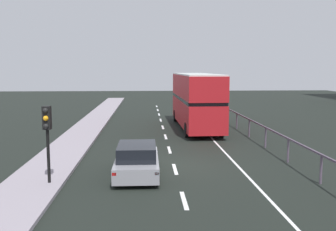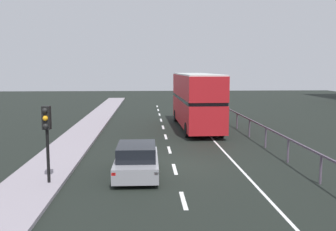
{
  "view_description": "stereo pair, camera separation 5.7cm",
  "coord_description": "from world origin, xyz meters",
  "views": [
    {
      "loc": [
        -1.31,
        -17.5,
        4.6
      ],
      "look_at": [
        -0.05,
        3.89,
        1.91
      ],
      "focal_mm": 40.33,
      "sensor_mm": 36.0,
      "label": 1
    },
    {
      "loc": [
        -1.26,
        -17.5,
        4.6
      ],
      "look_at": [
        -0.05,
        3.89,
        1.91
      ],
      "focal_mm": 40.33,
      "sensor_mm": 36.0,
      "label": 2
    }
  ],
  "objects": [
    {
      "name": "ground_plane",
      "position": [
        0.0,
        0.0,
        -0.05
      ],
      "size": [
        73.44,
        120.0,
        0.1
      ],
      "primitive_type": "cube",
      "color": "black"
    },
    {
      "name": "near_sidewalk_kerb",
      "position": [
        -5.79,
        0.0,
        0.07
      ],
      "size": [
        2.43,
        80.0,
        0.14
      ],
      "primitive_type": "cube",
      "color": "gray",
      "rests_on": "ground"
    },
    {
      "name": "lane_paint_markings",
      "position": [
        1.9,
        8.47,
        0.0
      ],
      "size": [
        3.16,
        46.0,
        0.01
      ],
      "color": "silver",
      "rests_on": "ground"
    },
    {
      "name": "bridge_side_railing",
      "position": [
        5.64,
        9.0,
        0.98
      ],
      "size": [
        0.1,
        42.0,
        1.22
      ],
      "color": "#544657",
      "rests_on": "ground"
    },
    {
      "name": "double_decker_bus_red",
      "position": [
        2.52,
        11.1,
        2.25
      ],
      "size": [
        2.81,
        10.75,
        4.19
      ],
      "rotation": [
        0.0,
        0.0,
        0.02
      ],
      "color": "#AD181D",
      "rests_on": "ground"
    },
    {
      "name": "hatchback_car_near",
      "position": [
        -1.71,
        -1.59,
        0.66
      ],
      "size": [
        1.87,
        4.23,
        1.39
      ],
      "rotation": [
        0.0,
        0.0,
        -0.01
      ],
      "color": "gray",
      "rests_on": "ground"
    },
    {
      "name": "traffic_signal_pole",
      "position": [
        -5.13,
        -2.89,
        2.4
      ],
      "size": [
        0.3,
        0.42,
        3.02
      ],
      "color": "black",
      "rests_on": "near_sidewalk_kerb"
    }
  ]
}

